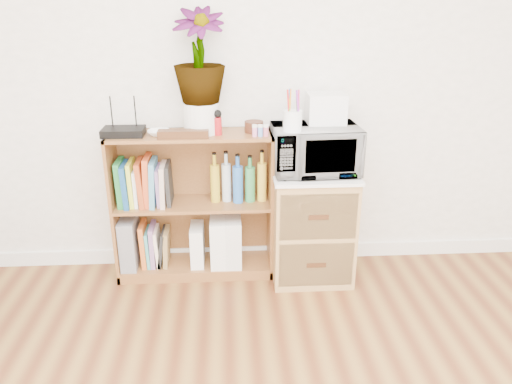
{
  "coord_description": "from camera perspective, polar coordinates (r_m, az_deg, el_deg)",
  "views": [
    {
      "loc": [
        -0.13,
        -0.84,
        1.73
      ],
      "look_at": [
        0.04,
        1.95,
        0.62
      ],
      "focal_mm": 35.0,
      "sensor_mm": 36.0,
      "label": 1
    }
  ],
  "objects": [
    {
      "name": "magazine_holder_right",
      "position": [
        3.29,
        -2.62,
        -5.44
      ],
      "size": [
        0.1,
        0.26,
        0.32
      ],
      "primitive_type": "cube",
      "color": "silver",
      "rests_on": "bookshelf"
    },
    {
      "name": "small_appliance",
      "position": [
        3.07,
        7.98,
        9.46
      ],
      "size": [
        0.23,
        0.19,
        0.18
      ],
      "primitive_type": "cube",
      "color": "white",
      "rests_on": "microwave"
    },
    {
      "name": "wicker_unit",
      "position": [
        3.23,
        6.34,
        -3.83
      ],
      "size": [
        0.5,
        0.45,
        0.7
      ],
      "primitive_type": "cube",
      "color": "#9E7542",
      "rests_on": "ground"
    },
    {
      "name": "cookbooks",
      "position": [
        3.18,
        -12.66,
        1.03
      ],
      "size": [
        0.33,
        0.2,
        0.31
      ],
      "color": "#22823A",
      "rests_on": "bookshelf"
    },
    {
      "name": "pen_cup",
      "position": [
        2.87,
        4.19,
        8.12
      ],
      "size": [
        0.11,
        0.11,
        0.12
      ],
      "primitive_type": "cylinder",
      "color": "white",
      "rests_on": "microwave"
    },
    {
      "name": "magazine_holder_mid",
      "position": [
        3.3,
        -4.33,
        -5.51
      ],
      "size": [
        0.1,
        0.26,
        0.32
      ],
      "primitive_type": "cube",
      "color": "white",
      "rests_on": "bookshelf"
    },
    {
      "name": "router",
      "position": [
        3.08,
        -14.9,
        6.68
      ],
      "size": [
        0.25,
        0.17,
        0.04
      ],
      "primitive_type": "cube",
      "color": "black",
      "rests_on": "bookshelf"
    },
    {
      "name": "wooden_bowl",
      "position": [
        3.05,
        -0.24,
        7.47
      ],
      "size": [
        0.11,
        0.11,
        0.07
      ],
      "primitive_type": "cylinder",
      "color": "#37190F",
      "rests_on": "bookshelf"
    },
    {
      "name": "potted_plant",
      "position": [
        2.99,
        -6.54,
        15.19
      ],
      "size": [
        0.3,
        0.3,
        0.54
      ],
      "primitive_type": "imported",
      "color": "#386C2B",
      "rests_on": "plant_pot"
    },
    {
      "name": "microwave",
      "position": [
        3.03,
        6.77,
        4.85
      ],
      "size": [
        0.53,
        0.37,
        0.28
      ],
      "primitive_type": "imported",
      "rotation": [
        0.0,
        0.0,
        0.05
      ],
      "color": "silver",
      "rests_on": "wicker_unit"
    },
    {
      "name": "bookshelf",
      "position": [
        3.21,
        -7.12,
        -1.58
      ],
      "size": [
        1.0,
        0.3,
        0.95
      ],
      "primitive_type": "cube",
      "color": "brown",
      "rests_on": "ground"
    },
    {
      "name": "liquor_bottles",
      "position": [
        3.14,
        -1.34,
        1.5
      ],
      "size": [
        0.43,
        0.07,
        0.32
      ],
      "color": "gold",
      "rests_on": "bookshelf"
    },
    {
      "name": "white_bowl",
      "position": [
        3.04,
        -11.06,
        6.67
      ],
      "size": [
        0.13,
        0.13,
        0.03
      ],
      "primitive_type": "imported",
      "color": "white",
      "rests_on": "bookshelf"
    },
    {
      "name": "skirting_board",
      "position": [
        3.51,
        -0.93,
        -6.93
      ],
      "size": [
        4.0,
        0.02,
        0.1
      ],
      "primitive_type": "cube",
      "color": "white",
      "rests_on": "ground"
    },
    {
      "name": "magazine_holder_left",
      "position": [
        3.31,
        -6.72,
        -5.97
      ],
      "size": [
        0.08,
        0.21,
        0.27
      ],
      "primitive_type": "cube",
      "color": "white",
      "rests_on": "bookshelf"
    },
    {
      "name": "plant_pot",
      "position": [
        3.05,
        -6.25,
        8.44
      ],
      "size": [
        0.21,
        0.21,
        0.18
      ],
      "primitive_type": "cylinder",
      "color": "white",
      "rests_on": "bookshelf"
    },
    {
      "name": "lower_books",
      "position": [
        3.35,
        -11.48,
        -5.99
      ],
      "size": [
        0.18,
        0.19,
        0.29
      ],
      "color": "orange",
      "rests_on": "bookshelf"
    },
    {
      "name": "trinket_box",
      "position": [
        2.95,
        -8.31,
        6.57
      ],
      "size": [
        0.29,
        0.07,
        0.05
      ],
      "primitive_type": "cube",
      "color": "#3C1D10",
      "rests_on": "bookshelf"
    },
    {
      "name": "kokeshi_doll",
      "position": [
        2.99,
        -4.38,
        7.51
      ],
      "size": [
        0.05,
        0.05,
        0.11
      ],
      "primitive_type": "cylinder",
      "color": "#AB151B",
      "rests_on": "bookshelf"
    },
    {
      "name": "file_box",
      "position": [
        3.36,
        -14.21,
        -5.44
      ],
      "size": [
        0.1,
        0.27,
        0.33
      ],
      "primitive_type": "cube",
      "color": "slate",
      "rests_on": "bookshelf"
    },
    {
      "name": "paint_jars",
      "position": [
        2.96,
        0.5,
        6.96
      ],
      "size": [
        0.12,
        0.04,
        0.06
      ],
      "primitive_type": "cube",
      "color": "#CC7191",
      "rests_on": "bookshelf"
    }
  ]
}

